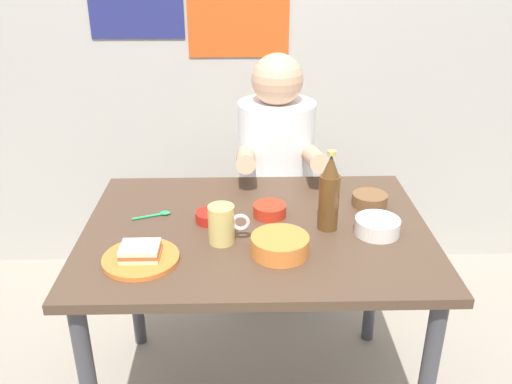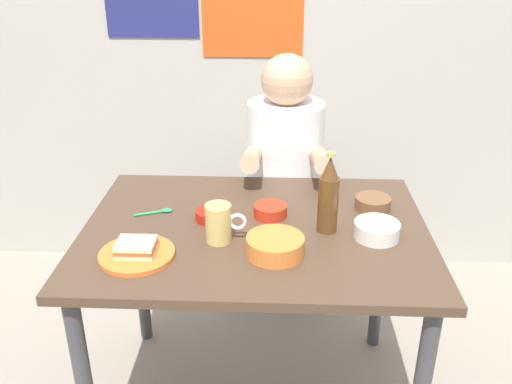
{
  "view_description": "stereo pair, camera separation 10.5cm",
  "coord_description": "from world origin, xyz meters",
  "px_view_note": "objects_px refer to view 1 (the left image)",
  "views": [
    {
      "loc": [
        -0.04,
        -1.53,
        1.58
      ],
      "look_at": [
        0.0,
        0.05,
        0.84
      ],
      "focal_mm": 38.29,
      "sensor_mm": 36.0,
      "label": 1
    },
    {
      "loc": [
        0.07,
        -1.53,
        1.58
      ],
      "look_at": [
        0.0,
        0.05,
        0.84
      ],
      "focal_mm": 38.29,
      "sensor_mm": 36.0,
      "label": 2
    }
  ],
  "objects_px": {
    "person_seated": "(276,151)",
    "plate_orange": "(141,259)",
    "rice_bowl_white": "(377,226)",
    "beer_bottle": "(329,194)",
    "sandwich": "(140,251)",
    "beer_mug": "(222,224)",
    "dining_table": "(256,252)",
    "stool": "(275,236)"
  },
  "relations": [
    {
      "from": "plate_orange",
      "to": "dining_table",
      "type": "bearing_deg",
      "value": 30.0
    },
    {
      "from": "stool",
      "to": "rice_bowl_white",
      "type": "distance_m",
      "value": 0.85
    },
    {
      "from": "sandwich",
      "to": "beer_bottle",
      "type": "distance_m",
      "value": 0.6
    },
    {
      "from": "plate_orange",
      "to": "beer_mug",
      "type": "height_order",
      "value": "beer_mug"
    },
    {
      "from": "person_seated",
      "to": "plate_orange",
      "type": "xyz_separation_m",
      "value": [
        -0.43,
        -0.81,
        -0.02
      ]
    },
    {
      "from": "plate_orange",
      "to": "rice_bowl_white",
      "type": "relative_size",
      "value": 1.57
    },
    {
      "from": "beer_bottle",
      "to": "dining_table",
      "type": "bearing_deg",
      "value": 177.24
    },
    {
      "from": "beer_mug",
      "to": "beer_bottle",
      "type": "distance_m",
      "value": 0.34
    },
    {
      "from": "person_seated",
      "to": "beer_mug",
      "type": "distance_m",
      "value": 0.74
    },
    {
      "from": "beer_mug",
      "to": "rice_bowl_white",
      "type": "height_order",
      "value": "beer_mug"
    },
    {
      "from": "beer_bottle",
      "to": "sandwich",
      "type": "bearing_deg",
      "value": -161.96
    },
    {
      "from": "plate_orange",
      "to": "rice_bowl_white",
      "type": "bearing_deg",
      "value": 11.4
    },
    {
      "from": "dining_table",
      "to": "beer_mug",
      "type": "bearing_deg",
      "value": -138.97
    },
    {
      "from": "sandwich",
      "to": "rice_bowl_white",
      "type": "bearing_deg",
      "value": 11.4
    },
    {
      "from": "plate_orange",
      "to": "stool",
      "type": "bearing_deg",
      "value": 62.19
    },
    {
      "from": "plate_orange",
      "to": "beer_bottle",
      "type": "height_order",
      "value": "beer_bottle"
    },
    {
      "from": "plate_orange",
      "to": "person_seated",
      "type": "bearing_deg",
      "value": 61.87
    },
    {
      "from": "stool",
      "to": "rice_bowl_white",
      "type": "height_order",
      "value": "rice_bowl_white"
    },
    {
      "from": "rice_bowl_white",
      "to": "sandwich",
      "type": "bearing_deg",
      "value": -168.6
    },
    {
      "from": "rice_bowl_white",
      "to": "person_seated",
      "type": "bearing_deg",
      "value": 112.45
    },
    {
      "from": "dining_table",
      "to": "sandwich",
      "type": "xyz_separation_m",
      "value": [
        -0.34,
        -0.19,
        0.13
      ]
    },
    {
      "from": "person_seated",
      "to": "beer_bottle",
      "type": "height_order",
      "value": "person_seated"
    },
    {
      "from": "sandwich",
      "to": "rice_bowl_white",
      "type": "distance_m",
      "value": 0.73
    },
    {
      "from": "dining_table",
      "to": "beer_bottle",
      "type": "xyz_separation_m",
      "value": [
        0.23,
        -0.01,
        0.21
      ]
    },
    {
      "from": "dining_table",
      "to": "rice_bowl_white",
      "type": "xyz_separation_m",
      "value": [
        0.38,
        -0.05,
        0.12
      ]
    },
    {
      "from": "stool",
      "to": "person_seated",
      "type": "relative_size",
      "value": 0.63
    },
    {
      "from": "person_seated",
      "to": "dining_table",
      "type": "bearing_deg",
      "value": -99.09
    },
    {
      "from": "person_seated",
      "to": "beer_bottle",
      "type": "bearing_deg",
      "value": -78.62
    },
    {
      "from": "sandwich",
      "to": "beer_mug",
      "type": "bearing_deg",
      "value": 23.98
    },
    {
      "from": "sandwich",
      "to": "dining_table",
      "type": "bearing_deg",
      "value": 30.0
    },
    {
      "from": "rice_bowl_white",
      "to": "beer_bottle",
      "type": "bearing_deg",
      "value": 165.27
    },
    {
      "from": "beer_mug",
      "to": "dining_table",
      "type": "bearing_deg",
      "value": 41.03
    },
    {
      "from": "rice_bowl_white",
      "to": "stool",
      "type": "bearing_deg",
      "value": 112.12
    },
    {
      "from": "dining_table",
      "to": "person_seated",
      "type": "bearing_deg",
      "value": 80.91
    },
    {
      "from": "dining_table",
      "to": "beer_bottle",
      "type": "height_order",
      "value": "beer_bottle"
    },
    {
      "from": "sandwich",
      "to": "beer_mug",
      "type": "xyz_separation_m",
      "value": [
        0.23,
        0.1,
        0.03
      ]
    },
    {
      "from": "person_seated",
      "to": "rice_bowl_white",
      "type": "xyz_separation_m",
      "value": [
        0.28,
        -0.67,
        0.0
      ]
    },
    {
      "from": "plate_orange",
      "to": "sandwich",
      "type": "height_order",
      "value": "sandwich"
    },
    {
      "from": "plate_orange",
      "to": "beer_bottle",
      "type": "xyz_separation_m",
      "value": [
        0.56,
        0.18,
        0.11
      ]
    },
    {
      "from": "beer_mug",
      "to": "beer_bottle",
      "type": "bearing_deg",
      "value": 13.63
    },
    {
      "from": "person_seated",
      "to": "sandwich",
      "type": "xyz_separation_m",
      "value": [
        -0.43,
        -0.81,
        0.01
      ]
    },
    {
      "from": "person_seated",
      "to": "beer_mug",
      "type": "bearing_deg",
      "value": -106.0
    }
  ]
}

